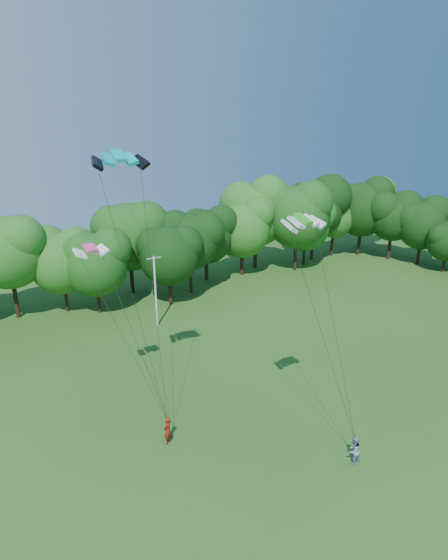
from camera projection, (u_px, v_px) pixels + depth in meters
ground at (374, 499)px, 23.97m from camera, size 160.00×160.00×0.00m
utility_pole at (155, 291)px, 44.49m from camera, size 1.51×0.19×7.55m
kite_flyer_left at (168, 430)px, 28.04m from camera, size 0.84×0.75×1.93m
kite_flyer_right at (354, 450)px, 26.33m from camera, size 0.99×0.81×1.86m
kite_teal at (119, 156)px, 23.87m from camera, size 3.09×1.60×0.65m
kite_green at (303, 219)px, 21.98m from camera, size 2.31×1.04×0.49m
kite_pink at (90, 248)px, 27.08m from camera, size 2.13×1.13×0.40m
tree_back_center at (169, 247)px, 49.62m from camera, size 7.54×7.54×10.97m
tree_back_east at (306, 219)px, 65.12m from camera, size 7.76×7.76×11.28m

